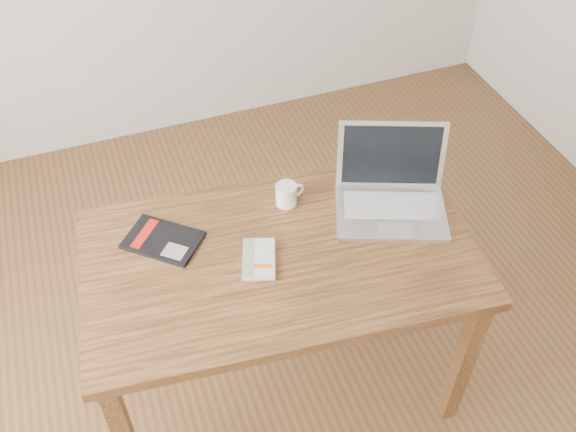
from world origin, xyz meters
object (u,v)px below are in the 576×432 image
object	(u,v)px
desk	(280,271)
black_guidebook	(163,240)
white_guidebook	(259,259)
laptop	(391,192)
coffee_mug	(287,194)

from	to	relation	value
desk	black_guidebook	xyz separation A→B (m)	(-0.35, 0.18, 0.10)
white_guidebook	laptop	distance (m)	0.52
desk	white_guidebook	world-z (taller)	white_guidebook
black_guidebook	coffee_mug	distance (m)	0.45
black_guidebook	laptop	bearing A→B (deg)	-56.18
black_guidebook	desk	bearing A→B (deg)	-77.26
white_guidebook	coffee_mug	distance (m)	0.28
black_guidebook	coffee_mug	world-z (taller)	coffee_mug
black_guidebook	white_guidebook	bearing A→B (deg)	-83.74
white_guidebook	black_guidebook	size ratio (longest dim) A/B	0.68
coffee_mug	white_guidebook	bearing A→B (deg)	-139.15
laptop	coffee_mug	bearing A→B (deg)	-179.42
black_guidebook	laptop	distance (m)	0.79
desk	black_guidebook	size ratio (longest dim) A/B	4.70
white_guidebook	black_guidebook	distance (m)	0.33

